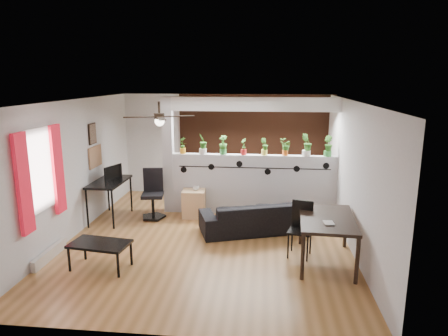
# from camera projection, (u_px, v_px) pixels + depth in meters

# --- Properties ---
(room_shell) EXTENTS (6.30, 7.10, 2.90)m
(room_shell) POSITION_uv_depth(u_px,v_px,m) (208.00, 172.00, 7.37)
(room_shell) COLOR brown
(room_shell) RESTS_ON ground
(partition_wall) EXTENTS (3.60, 0.18, 1.35)m
(partition_wall) POSITION_uv_depth(u_px,v_px,m) (253.00, 185.00, 8.88)
(partition_wall) COLOR #BCBCC1
(partition_wall) RESTS_ON ground
(ceiling_header) EXTENTS (3.60, 0.18, 0.30)m
(ceiling_header) POSITION_uv_depth(u_px,v_px,m) (255.00, 104.00, 8.49)
(ceiling_header) COLOR silver
(ceiling_header) RESTS_ON room_shell
(pier_column) EXTENTS (0.22, 0.20, 2.60)m
(pier_column) POSITION_uv_depth(u_px,v_px,m) (168.00, 155.00, 8.93)
(pier_column) COLOR #BCBCC1
(pier_column) RESTS_ON ground
(brick_panel) EXTENTS (3.90, 0.05, 2.60)m
(brick_panel) POSITION_uv_depth(u_px,v_px,m) (256.00, 146.00, 10.17)
(brick_panel) COLOR #994C2C
(brick_panel) RESTS_ON ground
(vine_decal) EXTENTS (3.31, 0.01, 0.30)m
(vine_decal) POSITION_uv_depth(u_px,v_px,m) (254.00, 168.00, 8.70)
(vine_decal) COLOR black
(vine_decal) RESTS_ON partition_wall
(window_assembly) EXTENTS (0.09, 1.30, 1.55)m
(window_assembly) POSITION_uv_depth(u_px,v_px,m) (40.00, 173.00, 6.41)
(window_assembly) COLOR white
(window_assembly) RESTS_ON room_shell
(baseboard_heater) EXTENTS (0.08, 1.00, 0.18)m
(baseboard_heater) POSITION_uv_depth(u_px,v_px,m) (49.00, 254.00, 6.72)
(baseboard_heater) COLOR silver
(baseboard_heater) RESTS_ON ground
(corkboard) EXTENTS (0.03, 0.60, 0.45)m
(corkboard) POSITION_uv_depth(u_px,v_px,m) (95.00, 157.00, 8.54)
(corkboard) COLOR #986A49
(corkboard) RESTS_ON room_shell
(framed_art) EXTENTS (0.03, 0.34, 0.44)m
(framed_art) POSITION_uv_depth(u_px,v_px,m) (92.00, 134.00, 8.38)
(framed_art) COLOR #8C7259
(framed_art) RESTS_ON room_shell
(ceiling_fan) EXTENTS (1.19, 1.19, 0.43)m
(ceiling_fan) POSITION_uv_depth(u_px,v_px,m) (159.00, 118.00, 6.93)
(ceiling_fan) COLOR black
(ceiling_fan) RESTS_ON room_shell
(potted_plant_0) EXTENTS (0.23, 0.24, 0.38)m
(potted_plant_0) POSITION_uv_depth(u_px,v_px,m) (183.00, 145.00, 8.84)
(potted_plant_0) COLOR orange
(potted_plant_0) RESTS_ON partition_wall
(potted_plant_1) EXTENTS (0.25, 0.28, 0.46)m
(potted_plant_1) POSITION_uv_depth(u_px,v_px,m) (203.00, 143.00, 8.79)
(potted_plant_1) COLOR white
(potted_plant_1) RESTS_ON partition_wall
(potted_plant_2) EXTENTS (0.24, 0.21, 0.42)m
(potted_plant_2) POSITION_uv_depth(u_px,v_px,m) (223.00, 144.00, 8.75)
(potted_plant_2) COLOR #308539
(potted_plant_2) RESTS_ON partition_wall
(potted_plant_3) EXTENTS (0.21, 0.22, 0.36)m
(potted_plant_3) POSITION_uv_depth(u_px,v_px,m) (244.00, 146.00, 8.71)
(potted_plant_3) COLOR red
(potted_plant_3) RESTS_ON partition_wall
(potted_plant_4) EXTENTS (0.20, 0.16, 0.38)m
(potted_plant_4) POSITION_uv_depth(u_px,v_px,m) (264.00, 146.00, 8.66)
(potted_plant_4) COLOR #ECE553
(potted_plant_4) RESTS_ON partition_wall
(potted_plant_5) EXTENTS (0.20, 0.17, 0.37)m
(potted_plant_5) POSITION_uv_depth(u_px,v_px,m) (285.00, 147.00, 8.62)
(potted_plant_5) COLOR orange
(potted_plant_5) RESTS_ON partition_wall
(potted_plant_6) EXTENTS (0.27, 0.23, 0.48)m
(potted_plant_6) POSITION_uv_depth(u_px,v_px,m) (307.00, 144.00, 8.56)
(potted_plant_6) COLOR white
(potted_plant_6) RESTS_ON partition_wall
(potted_plant_7) EXTENTS (0.27, 0.29, 0.45)m
(potted_plant_7) POSITION_uv_depth(u_px,v_px,m) (328.00, 145.00, 8.52)
(potted_plant_7) COLOR green
(potted_plant_7) RESTS_ON partition_wall
(sofa) EXTENTS (2.14, 1.37, 0.58)m
(sofa) POSITION_uv_depth(u_px,v_px,m) (253.00, 217.00, 7.94)
(sofa) COLOR black
(sofa) RESTS_ON ground
(cube_shelf) EXTENTS (0.53, 0.48, 0.60)m
(cube_shelf) POSITION_uv_depth(u_px,v_px,m) (194.00, 203.00, 8.76)
(cube_shelf) COLOR tan
(cube_shelf) RESTS_ON ground
(cup) EXTENTS (0.17, 0.17, 0.10)m
(cup) POSITION_uv_depth(u_px,v_px,m) (196.00, 188.00, 8.68)
(cup) COLOR gray
(cup) RESTS_ON cube_shelf
(computer_desk) EXTENTS (0.63, 1.19, 0.86)m
(computer_desk) POSITION_uv_depth(u_px,v_px,m) (109.00, 185.00, 8.51)
(computer_desk) COLOR black
(computer_desk) RESTS_ON ground
(monitor) EXTENTS (0.30, 0.15, 0.17)m
(monitor) POSITION_uv_depth(u_px,v_px,m) (111.00, 175.00, 8.61)
(monitor) COLOR black
(monitor) RESTS_ON computer_desk
(office_chair) EXTENTS (0.55, 0.55, 1.06)m
(office_chair) POSITION_uv_depth(u_px,v_px,m) (153.00, 197.00, 8.66)
(office_chair) COLOR black
(office_chair) RESTS_ON ground
(dining_table) EXTENTS (0.96, 1.48, 0.78)m
(dining_table) POSITION_uv_depth(u_px,v_px,m) (327.00, 222.00, 6.51)
(dining_table) COLOR black
(dining_table) RESTS_ON ground
(book) EXTENTS (0.16, 0.21, 0.02)m
(book) POSITION_uv_depth(u_px,v_px,m) (324.00, 223.00, 6.21)
(book) COLOR gray
(book) RESTS_ON dining_table
(folding_chair) EXTENTS (0.47, 0.47, 0.95)m
(folding_chair) POSITION_uv_depth(u_px,v_px,m) (301.00, 224.00, 6.83)
(folding_chair) COLOR black
(folding_chair) RESTS_ON ground
(coffee_table) EXTENTS (0.99, 0.64, 0.43)m
(coffee_table) POSITION_uv_depth(u_px,v_px,m) (100.00, 245.00, 6.36)
(coffee_table) COLOR black
(coffee_table) RESTS_ON ground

